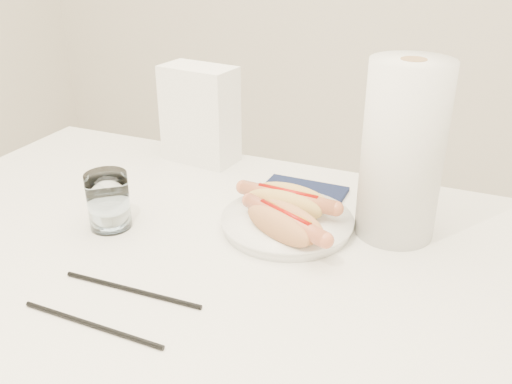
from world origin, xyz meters
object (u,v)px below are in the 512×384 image
at_px(plate, 287,224).
at_px(hotdog_right, 285,223).
at_px(water_glass, 108,201).
at_px(table, 199,277).
at_px(paper_towel_roll, 402,152).
at_px(napkin_box, 200,114).
at_px(hotdog_left, 288,201).

distance_m(plate, hotdog_right, 0.06).
relative_size(hotdog_right, water_glass, 1.71).
xyz_separation_m(table, paper_towel_roll, (0.29, 0.18, 0.21)).
bearing_deg(plate, paper_towel_roll, 19.57).
relative_size(napkin_box, paper_towel_roll, 0.71).
xyz_separation_m(hotdog_left, paper_towel_roll, (0.18, 0.04, 0.11)).
relative_size(hotdog_right, napkin_box, 0.81).
relative_size(water_glass, paper_towel_roll, 0.34).
xyz_separation_m(water_glass, paper_towel_roll, (0.46, 0.18, 0.10)).
relative_size(table, paper_towel_roll, 4.04).
height_order(hotdog_left, hotdog_right, same).
height_order(table, plate, plate).
height_order(hotdog_right, napkin_box, napkin_box).
xyz_separation_m(hotdog_right, napkin_box, (-0.30, 0.27, 0.06)).
distance_m(napkin_box, paper_towel_roll, 0.49).
distance_m(hotdog_left, hotdog_right, 0.08).
relative_size(table, hotdog_left, 6.64).
relative_size(hotdog_left, napkin_box, 0.86).
bearing_deg(table, paper_towel_roll, 31.75).
height_order(plate, napkin_box, napkin_box).
distance_m(plate, napkin_box, 0.37).
relative_size(hotdog_right, paper_towel_roll, 0.58).
bearing_deg(water_glass, hotdog_right, 11.39).
distance_m(plate, hotdog_left, 0.04).
distance_m(hotdog_right, paper_towel_roll, 0.22).
height_order(table, hotdog_left, hotdog_left).
height_order(hotdog_right, paper_towel_roll, paper_towel_roll).
xyz_separation_m(table, hotdog_left, (0.11, 0.14, 0.10)).
height_order(table, paper_towel_roll, paper_towel_roll).
bearing_deg(table, plate, 45.43).
xyz_separation_m(hotdog_left, hotdog_right, (0.02, -0.08, -0.00)).
bearing_deg(napkin_box, table, -55.73).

